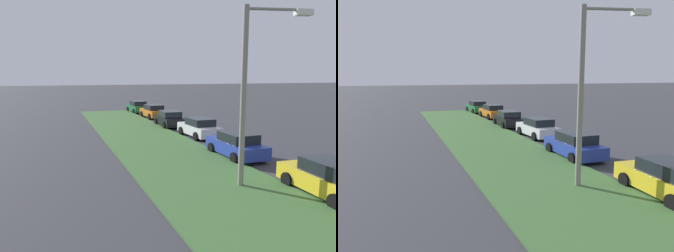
% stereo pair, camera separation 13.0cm
% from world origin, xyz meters
% --- Properties ---
extents(grass_median, '(60.00, 6.00, 0.12)m').
position_xyz_m(grass_median, '(10.00, 8.23, 0.06)').
color(grass_median, '#3D6633').
rests_on(grass_median, ground).
extents(parked_car_yellow, '(4.38, 2.17, 1.47)m').
position_xyz_m(parked_car_yellow, '(6.83, 4.45, 0.72)').
color(parked_car_yellow, gold).
rests_on(parked_car_yellow, ground).
extents(parked_car_blue, '(4.31, 2.04, 1.47)m').
position_xyz_m(parked_car_blue, '(13.55, 4.63, 0.72)').
color(parked_car_blue, '#23389E').
rests_on(parked_car_blue, ground).
extents(parked_car_white, '(4.36, 2.14, 1.47)m').
position_xyz_m(parked_car_white, '(20.09, 4.01, 0.72)').
color(parked_car_white, silver).
rests_on(parked_car_white, ground).
extents(parked_car_black, '(4.35, 2.12, 1.47)m').
position_xyz_m(parked_car_black, '(25.62, 4.47, 0.72)').
color(parked_car_black, black).
rests_on(parked_car_black, ground).
extents(parked_car_orange, '(4.39, 2.20, 1.47)m').
position_xyz_m(parked_car_orange, '(32.16, 4.05, 0.72)').
color(parked_car_orange, orange).
rests_on(parked_car_orange, ground).
extents(parked_car_green, '(4.39, 2.19, 1.47)m').
position_xyz_m(parked_car_green, '(37.85, 4.40, 0.72)').
color(parked_car_green, '#1E6B38').
rests_on(parked_car_green, ground).
extents(streetlight, '(0.86, 2.85, 7.50)m').
position_xyz_m(streetlight, '(8.78, 6.88, 4.39)').
color(streetlight, gray).
rests_on(streetlight, ground).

